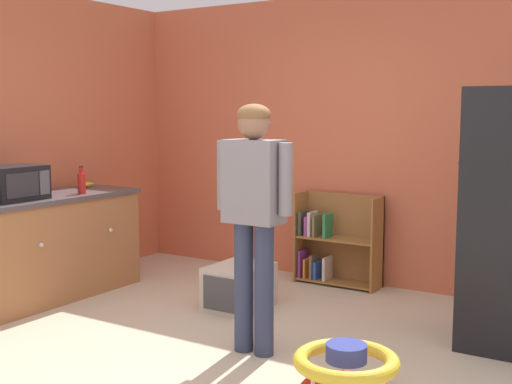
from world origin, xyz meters
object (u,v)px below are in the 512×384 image
(pet_carrier, at_px, (239,287))
(standing_person, at_px, (254,204))
(kitchen_counter, at_px, (16,253))
(microwave, at_px, (13,183))
(ketchup_bottle, at_px, (82,182))
(baby_walker, at_px, (346,372))
(banana_bunch, at_px, (87,184))
(bookshelf, at_px, (334,244))

(pet_carrier, bearing_deg, standing_person, -50.64)
(kitchen_counter, relative_size, microwave, 4.90)
(kitchen_counter, height_order, ketchup_bottle, ketchup_bottle)
(standing_person, height_order, ketchup_bottle, standing_person)
(baby_walker, distance_m, banana_bunch, 3.49)
(standing_person, bearing_deg, baby_walker, -21.72)
(standing_person, relative_size, microwave, 3.48)
(baby_walker, relative_size, microwave, 1.26)
(baby_walker, distance_m, microwave, 3.17)
(kitchen_counter, bearing_deg, ketchup_bottle, 73.57)
(bookshelf, bearing_deg, ketchup_bottle, -138.46)
(microwave, bearing_deg, standing_person, 4.56)
(bookshelf, xyz_separation_m, ketchup_bottle, (-1.72, -1.52, 0.62))
(kitchen_counter, bearing_deg, bookshelf, 48.06)
(banana_bunch, bearing_deg, kitchen_counter, -80.81)
(pet_carrier, bearing_deg, kitchen_counter, -148.75)
(standing_person, bearing_deg, banana_bunch, 161.62)
(kitchen_counter, relative_size, bookshelf, 2.77)
(standing_person, height_order, pet_carrier, standing_person)
(pet_carrier, xyz_separation_m, microwave, (-1.56, -0.97, 0.86))
(banana_bunch, relative_size, ketchup_bottle, 0.64)
(kitchen_counter, height_order, microwave, microwave)
(ketchup_bottle, bearing_deg, microwave, -104.43)
(bookshelf, height_order, microwave, microwave)
(kitchen_counter, bearing_deg, standing_person, 4.16)
(standing_person, xyz_separation_m, banana_bunch, (-2.38, 0.79, -0.09))
(microwave, height_order, banana_bunch, microwave)
(kitchen_counter, xyz_separation_m, banana_bunch, (-0.15, 0.95, 0.48))
(standing_person, relative_size, pet_carrier, 3.02)
(pet_carrier, distance_m, banana_bunch, 1.88)
(bookshelf, relative_size, baby_walker, 1.41)
(microwave, xyz_separation_m, banana_bunch, (-0.17, 0.97, -0.11))
(bookshelf, distance_m, baby_walker, 2.56)
(standing_person, height_order, banana_bunch, standing_person)
(bookshelf, height_order, pet_carrier, bookshelf)
(banana_bunch, distance_m, ketchup_bottle, 0.50)
(standing_person, height_order, microwave, standing_person)
(microwave, height_order, ketchup_bottle, microwave)
(standing_person, bearing_deg, kitchen_counter, -175.84)
(bookshelf, bearing_deg, microwave, -131.47)
(banana_bunch, bearing_deg, standing_person, -18.38)
(standing_person, distance_m, ketchup_bottle, 2.10)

